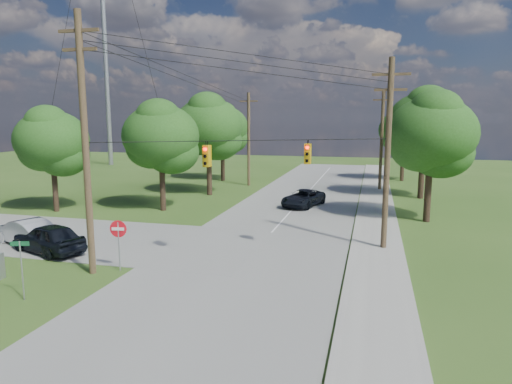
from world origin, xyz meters
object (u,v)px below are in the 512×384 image
(pole_sw, at_px, (85,142))
(pole_ne, at_px, (388,152))
(do_not_enter_sign, at_px, (118,234))
(car_main_north, at_px, (303,198))
(car_cross_dark, at_px, (49,238))
(pole_north_w, at_px, (249,138))
(car_cross_silver, at_px, (26,231))
(pole_north_e, at_px, (382,140))

(pole_sw, height_order, pole_ne, pole_sw)
(do_not_enter_sign, bearing_deg, car_main_north, 63.05)
(pole_sw, bearing_deg, car_main_north, 69.15)
(car_cross_dark, bearing_deg, car_main_north, 165.49)
(pole_north_w, relative_size, car_cross_dark, 2.10)
(pole_north_w, relative_size, car_cross_silver, 2.18)
(pole_north_e, distance_m, pole_north_w, 13.90)
(pole_sw, height_order, do_not_enter_sign, pole_sw)
(car_cross_dark, bearing_deg, pole_north_w, -168.01)
(pole_north_w, bearing_deg, car_cross_dark, -98.02)
(car_cross_dark, bearing_deg, do_not_enter_sign, 92.34)
(do_not_enter_sign, bearing_deg, pole_north_e, 58.34)
(pole_north_w, bearing_deg, car_cross_silver, -103.57)
(car_main_north, xyz_separation_m, do_not_enter_sign, (-6.13, -18.39, 1.10))
(pole_north_w, height_order, do_not_enter_sign, pole_north_w)
(pole_north_e, bearing_deg, car_cross_dark, -123.02)
(do_not_enter_sign, bearing_deg, pole_ne, 20.94)
(pole_ne, height_order, car_main_north, pole_ne)
(pole_sw, bearing_deg, car_cross_dark, 151.55)
(pole_north_w, xyz_separation_m, do_not_enter_sign, (1.50, -29.00, -3.31))
(pole_sw, bearing_deg, pole_north_e, 65.48)
(car_cross_silver, xyz_separation_m, car_main_north, (13.95, 15.56, -0.07))
(pole_ne, relative_size, car_cross_silver, 2.29)
(pole_sw, bearing_deg, pole_ne, 29.38)
(pole_sw, xyz_separation_m, car_main_north, (7.23, 18.99, -5.51))
(pole_north_e, height_order, do_not_enter_sign, pole_north_e)
(car_cross_silver, bearing_deg, pole_sw, 83.55)
(pole_ne, distance_m, do_not_enter_sign, 14.70)
(pole_ne, bearing_deg, pole_sw, -150.62)
(do_not_enter_sign, bearing_deg, car_cross_silver, 151.56)
(car_cross_dark, xyz_separation_m, car_main_north, (11.48, 16.69, -0.13))
(pole_north_e, xyz_separation_m, car_cross_dark, (-17.74, -27.30, -4.29))
(pole_sw, height_order, pole_north_e, pole_sw)
(pole_ne, relative_size, car_main_north, 2.13)
(pole_north_e, distance_m, car_cross_dark, 32.84)
(car_cross_silver, relative_size, car_main_north, 0.93)
(pole_sw, bearing_deg, pole_north_w, 90.77)
(car_cross_dark, bearing_deg, car_cross_silver, -94.60)
(pole_sw, relative_size, do_not_enter_sign, 4.79)
(pole_ne, xyz_separation_m, pole_north_e, (-0.00, 22.00, -0.34))
(pole_north_w, xyz_separation_m, car_cross_dark, (-3.84, -27.30, -4.29))
(pole_sw, distance_m, pole_north_e, 32.55)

